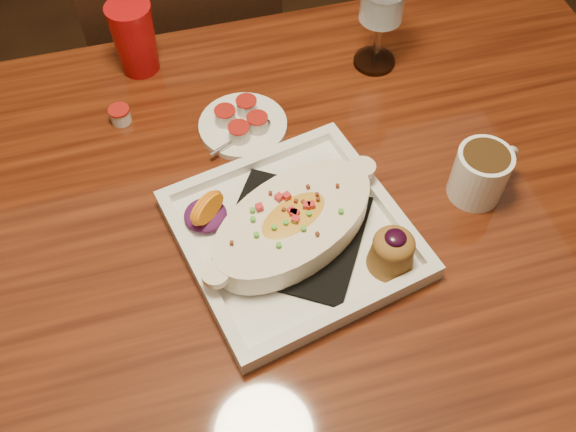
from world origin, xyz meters
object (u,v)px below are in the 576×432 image
object	(u,v)px
plate	(299,229)
red_tumbler	(135,38)
table	(245,243)
goblet	(383,1)
saucer	(242,124)
coffee_mug	(482,172)
chair_far	(189,66)

from	to	relation	value
plate	red_tumbler	distance (m)	0.48
table	goblet	bearing A→B (deg)	39.99
table	saucer	world-z (taller)	saucer
table	red_tumbler	size ratio (longest dim) A/B	11.33
plate	goblet	xyz separation A→B (m)	(0.24, 0.34, 0.10)
red_tumbler	plate	bearing A→B (deg)	-68.74
coffee_mug	goblet	world-z (taller)	goblet
chair_far	plate	distance (m)	0.77
plate	red_tumbler	xyz separation A→B (m)	(-0.17, 0.45, 0.03)
coffee_mug	saucer	xyz separation A→B (m)	(-0.32, 0.23, -0.04)
saucer	table	bearing A→B (deg)	-103.80
table	goblet	size ratio (longest dim) A/B	7.76
plate	table	bearing A→B (deg)	118.03
table	chair_far	size ratio (longest dim) A/B	1.61
coffee_mug	red_tumbler	bearing A→B (deg)	120.89
goblet	table	bearing A→B (deg)	-140.01
coffee_mug	red_tumbler	distance (m)	0.64
goblet	red_tumbler	distance (m)	0.44
chair_far	goblet	size ratio (longest dim) A/B	4.81
coffee_mug	goblet	distance (m)	0.34
table	plate	xyz separation A→B (m)	(0.07, -0.08, 0.13)
chair_far	saucer	distance (m)	0.53
chair_far	saucer	world-z (taller)	chair_far
table	chair_far	xyz separation A→B (m)	(-0.00, 0.63, -0.15)
chair_far	coffee_mug	xyz separation A→B (m)	(0.36, -0.69, 0.29)
coffee_mug	red_tumbler	size ratio (longest dim) A/B	0.89
table	red_tumbler	bearing A→B (deg)	106.05
goblet	saucer	distance (m)	0.31
goblet	red_tumbler	size ratio (longest dim) A/B	1.46
coffee_mug	saucer	distance (m)	0.40
plate	coffee_mug	world-z (taller)	coffee_mug
chair_far	plate	xyz separation A→B (m)	(0.07, -0.71, 0.27)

